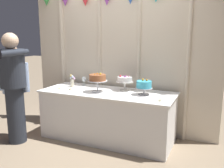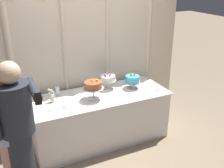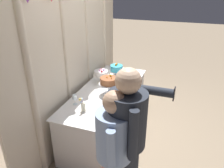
{
  "view_description": "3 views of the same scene",
  "coord_description": "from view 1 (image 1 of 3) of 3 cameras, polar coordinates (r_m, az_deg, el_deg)",
  "views": [
    {
      "loc": [
        1.58,
        -3.27,
        1.65
      ],
      "look_at": [
        0.09,
        0.08,
        0.91
      ],
      "focal_mm": 39.32,
      "sensor_mm": 36.0,
      "label": 1
    },
    {
      "loc": [
        -1.36,
        -3.23,
        2.47
      ],
      "look_at": [
        0.24,
        0.18,
        0.89
      ],
      "focal_mm": 42.48,
      "sensor_mm": 36.0,
      "label": 2
    },
    {
      "loc": [
        -2.92,
        -1.01,
        2.34
      ],
      "look_at": [
        0.02,
        0.02,
        0.89
      ],
      "focal_mm": 35.35,
      "sensor_mm": 36.0,
      "label": 3
    }
  ],
  "objects": [
    {
      "name": "cake_table",
      "position": [
        3.93,
        -1.1,
        -7.3
      ],
      "size": [
        2.1,
        0.82,
        0.78
      ],
      "color": "white",
      "rests_on": "ground_plane"
    },
    {
      "name": "guest_man_pink_jacket",
      "position": [
        4.12,
        -21.71,
        -1.29
      ],
      "size": [
        0.51,
        0.41,
        1.49
      ],
      "color": "#D6938E",
      "rests_on": "ground_plane"
    },
    {
      "name": "cake_display_center",
      "position": [
        3.87,
        2.99,
        0.93
      ],
      "size": [
        0.27,
        0.27,
        0.26
      ],
      "color": "silver",
      "rests_on": "cake_table"
    },
    {
      "name": "draped_curtain",
      "position": [
        4.19,
        1.31,
        7.36
      ],
      "size": [
        3.31,
        0.14,
        2.62
      ],
      "color": "beige",
      "rests_on": "ground_plane"
    },
    {
      "name": "wine_glass",
      "position": [
        4.28,
        -6.55,
        1.06
      ],
      "size": [
        0.06,
        0.06,
        0.15
      ],
      "color": "silver",
      "rests_on": "cake_table"
    },
    {
      "name": "tealight_near_left",
      "position": [
        3.97,
        -9.7,
        -1.25
      ],
      "size": [
        0.05,
        0.05,
        0.04
      ],
      "color": "beige",
      "rests_on": "cake_table"
    },
    {
      "name": "flower_vase",
      "position": [
        4.2,
        -9.21,
        0.66
      ],
      "size": [
        0.1,
        0.08,
        0.21
      ],
      "color": "beige",
      "rests_on": "cake_table"
    },
    {
      "name": "ground_plane",
      "position": [
        3.99,
        -1.7,
        -13.04
      ],
      "size": [
        24.0,
        24.0,
        0.0
      ],
      "primitive_type": "plane",
      "color": "gray"
    },
    {
      "name": "tealight_near_right",
      "position": [
        3.33,
        11.09,
        -3.78
      ],
      "size": [
        0.05,
        0.05,
        0.04
      ],
      "color": "beige",
      "rests_on": "cake_table"
    },
    {
      "name": "guest_girl_blue_dress",
      "position": [
        3.97,
        -21.97,
        -0.08
      ],
      "size": [
        0.51,
        0.65,
        1.68
      ],
      "color": "#282D38",
      "rests_on": "ground_plane"
    },
    {
      "name": "cake_display_rightmost",
      "position": [
        3.62,
        7.45,
        -0.29
      ],
      "size": [
        0.25,
        0.25,
        0.24
      ],
      "color": "#B2B2B7",
      "rests_on": "cake_table"
    },
    {
      "name": "cake_display_leftmost",
      "position": [
        3.76,
        -3.38,
        1.26
      ],
      "size": [
        0.3,
        0.3,
        0.31
      ],
      "color": "silver",
      "rests_on": "cake_table"
    },
    {
      "name": "tealight_far_left",
      "position": [
        4.07,
        -12.16,
        -1.05
      ],
      "size": [
        0.04,
        0.04,
        0.03
      ],
      "color": "beige",
      "rests_on": "cake_table"
    }
  ]
}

